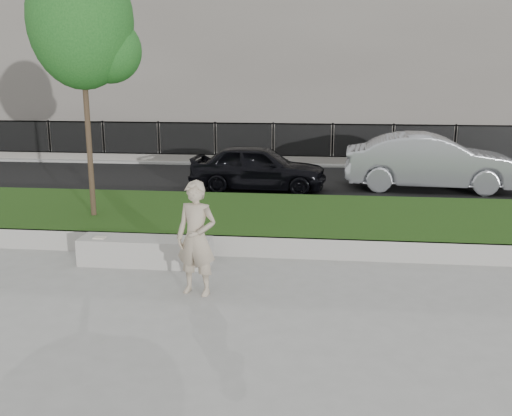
# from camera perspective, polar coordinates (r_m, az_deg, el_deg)

# --- Properties ---
(ground) EXTENTS (90.00, 90.00, 0.00)m
(ground) POSITION_cam_1_polar(r_m,az_deg,el_deg) (9.96, -0.65, -6.79)
(ground) COLOR gray
(ground) RESTS_ON ground
(grass_bank) EXTENTS (34.00, 4.00, 0.40)m
(grass_bank) POSITION_cam_1_polar(r_m,az_deg,el_deg) (12.74, 1.02, -1.30)
(grass_bank) COLOR black
(grass_bank) RESTS_ON ground
(grass_kerb) EXTENTS (34.00, 0.08, 0.40)m
(grass_kerb) POSITION_cam_1_polar(r_m,az_deg,el_deg) (10.87, 0.03, -3.91)
(grass_kerb) COLOR #9D9A92
(grass_kerb) RESTS_ON ground
(street) EXTENTS (34.00, 7.00, 0.04)m
(street) POSITION_cam_1_polar(r_m,az_deg,el_deg) (18.13, 2.68, 2.56)
(street) COLOR black
(street) RESTS_ON ground
(far_pavement) EXTENTS (34.00, 3.00, 0.12)m
(far_pavement) POSITION_cam_1_polar(r_m,az_deg,el_deg) (22.55, 3.46, 4.81)
(far_pavement) COLOR gray
(far_pavement) RESTS_ON ground
(iron_fence) EXTENTS (32.00, 0.30, 1.50)m
(iron_fence) POSITION_cam_1_polar(r_m,az_deg,el_deg) (21.50, 3.33, 5.68)
(iron_fence) COLOR slate
(iron_fence) RESTS_ON far_pavement
(building_facade) EXTENTS (34.00, 10.00, 10.00)m
(building_facade) POSITION_cam_1_polar(r_m,az_deg,el_deg) (29.33, 4.37, 16.47)
(building_facade) COLOR slate
(building_facade) RESTS_ON ground
(stone_bench) EXTENTS (2.42, 0.60, 0.49)m
(stone_bench) POSITION_cam_1_polar(r_m,az_deg,el_deg) (10.65, -10.96, -4.27)
(stone_bench) COLOR #9D9A92
(stone_bench) RESTS_ON ground
(man) EXTENTS (0.75, 0.58, 1.82)m
(man) POSITION_cam_1_polar(r_m,az_deg,el_deg) (8.96, -5.98, -3.04)
(man) COLOR tan
(man) RESTS_ON ground
(book) EXTENTS (0.21, 0.16, 0.02)m
(book) POSITION_cam_1_polar(r_m,az_deg,el_deg) (10.77, -15.37, -2.87)
(book) COLOR beige
(book) RESTS_ON stone_bench
(young_tree) EXTENTS (2.22, 2.12, 5.44)m
(young_tree) POSITION_cam_1_polar(r_m,az_deg,el_deg) (12.63, -16.69, 17.04)
(young_tree) COLOR #38281C
(young_tree) RESTS_ON grass_bank
(car_dark) EXTENTS (4.04, 1.78, 1.35)m
(car_dark) POSITION_cam_1_polar(r_m,az_deg,el_deg) (16.74, 0.22, 4.08)
(car_dark) COLOR black
(car_dark) RESTS_ON street
(car_silver) EXTENTS (5.06, 1.99, 1.64)m
(car_silver) POSITION_cam_1_polar(r_m,az_deg,el_deg) (17.63, 17.07, 4.44)
(car_silver) COLOR #96999F
(car_silver) RESTS_ON street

